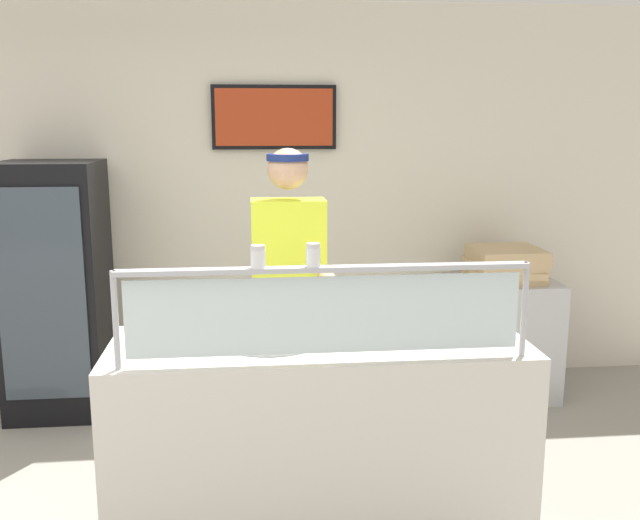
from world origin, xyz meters
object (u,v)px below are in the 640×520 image
object	(u,v)px
pizza_server	(269,333)
drink_fridge	(56,289)
pepper_flake_shaker	(313,256)
worker_figure	(290,294)
pizza_box_stack	(505,264)
parmesan_shaker	(258,258)
pizza_tray	(271,336)

from	to	relation	value
pizza_server	drink_fridge	world-z (taller)	drink_fridge
pepper_flake_shaker	drink_fridge	world-z (taller)	drink_fridge
worker_figure	pizza_box_stack	xyz separation A→B (m)	(1.52, 0.96, -0.07)
parmesan_shaker	drink_fridge	world-z (taller)	drink_fridge
pizza_server	drink_fridge	distance (m)	2.11
pizza_server	parmesan_shaker	distance (m)	0.49
pepper_flake_shaker	drink_fridge	distance (m)	2.50
parmesan_shaker	pizza_box_stack	bearing A→B (deg)	47.92
pepper_flake_shaker	worker_figure	xyz separation A→B (m)	(-0.04, 0.92, -0.37)
drink_fridge	pizza_tray	bearing A→B (deg)	-50.15
pepper_flake_shaker	drink_fridge	size ratio (longest dim) A/B	0.06
pizza_tray	pizza_server	bearing A→B (deg)	-116.18
parmesan_shaker	pepper_flake_shaker	size ratio (longest dim) A/B	0.95
parmesan_shaker	drink_fridge	bearing A→B (deg)	123.88
pizza_box_stack	pizza_tray	bearing A→B (deg)	-136.34
pizza_tray	pepper_flake_shaker	distance (m)	0.54
pizza_tray	pizza_server	distance (m)	0.03
pizza_tray	parmesan_shaker	world-z (taller)	parmesan_shaker
pizza_server	drink_fridge	size ratio (longest dim) A/B	0.17
pepper_flake_shaker	pizza_box_stack	xyz separation A→B (m)	(1.48, 1.88, -0.45)
pizza_tray	pizza_box_stack	xyz separation A→B (m)	(1.64, 1.57, -0.03)
pepper_flake_shaker	pizza_box_stack	world-z (taller)	pepper_flake_shaker
pizza_tray	parmesan_shaker	distance (m)	0.52
worker_figure	pizza_box_stack	size ratio (longest dim) A/B	3.65
worker_figure	pizza_server	bearing A→B (deg)	-101.52
pizza_tray	drink_fridge	world-z (taller)	drink_fridge
pizza_tray	parmesan_shaker	size ratio (longest dim) A/B	5.35
worker_figure	parmesan_shaker	bearing A→B (deg)	-100.60
parmesan_shaker	pepper_flake_shaker	distance (m)	0.21
pizza_server	parmesan_shaker	xyz separation A→B (m)	(-0.04, -0.29, 0.39)
pizza_server	parmesan_shaker	world-z (taller)	parmesan_shaker
pizza_tray	pizza_box_stack	bearing A→B (deg)	43.66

